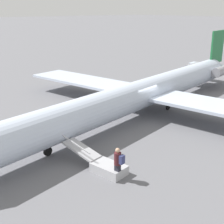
% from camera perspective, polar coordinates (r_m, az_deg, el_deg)
% --- Properties ---
extents(ground_plane, '(600.00, 600.00, 0.00)m').
position_cam_1_polar(ground_plane, '(25.23, 4.92, -0.66)').
color(ground_plane, slate).
extents(airplane_main, '(33.96, 26.57, 5.91)m').
position_cam_1_polar(airplane_main, '(25.45, 6.20, 3.60)').
color(airplane_main, silver).
rests_on(airplane_main, ground).
extents(boarding_stairs, '(1.71, 4.13, 1.54)m').
position_cam_1_polar(boarding_stairs, '(16.75, -1.64, -9.60)').
color(boarding_stairs, '#B2B2B7').
rests_on(boarding_stairs, ground).
extents(passenger, '(0.38, 0.56, 1.74)m').
position_cam_1_polar(passenger, '(15.62, 1.14, -9.11)').
color(passenger, '#23232D').
rests_on(passenger, ground).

